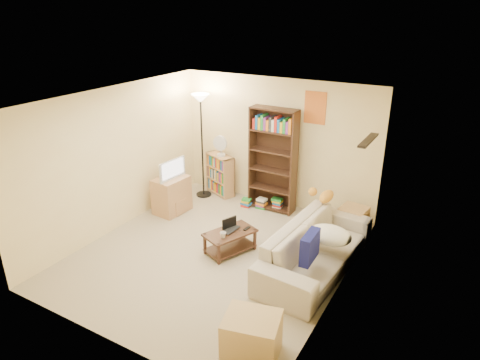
% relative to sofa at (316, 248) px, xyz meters
% --- Properties ---
extents(room, '(4.50, 4.54, 2.52)m').
position_rel_sofa_xyz_m(room, '(-1.54, -0.40, 1.28)').
color(room, tan).
rests_on(room, ground).
extents(sofa, '(2.51, 1.27, 0.70)m').
position_rel_sofa_xyz_m(sofa, '(0.00, 0.00, 0.00)').
color(sofa, '#B8AB98').
rests_on(sofa, ground).
extents(navy_pillow, '(0.15, 0.46, 0.41)m').
position_rel_sofa_xyz_m(navy_pillow, '(0.08, -0.52, 0.32)').
color(navy_pillow, navy).
rests_on(navy_pillow, sofa).
extents(cream_blanket, '(0.64, 0.46, 0.27)m').
position_rel_sofa_xyz_m(cream_blanket, '(0.18, 0.04, 0.25)').
color(cream_blanket, white).
rests_on(cream_blanket, sofa).
extents(tabby_cat, '(0.55, 0.22, 0.19)m').
position_rel_sofa_xyz_m(tabby_cat, '(-0.24, 0.93, 0.44)').
color(tabby_cat, gold).
rests_on(tabby_cat, sofa).
extents(coffee_table, '(0.73, 0.93, 0.36)m').
position_rel_sofa_xyz_m(coffee_table, '(-1.36, -0.24, -0.12)').
color(coffee_table, '#3D2217').
rests_on(coffee_table, ground).
extents(laptop, '(0.39, 0.29, 0.03)m').
position_rel_sofa_xyz_m(laptop, '(-1.32, -0.20, 0.03)').
color(laptop, black).
rests_on(laptop, coffee_table).
extents(laptop_screen, '(0.11, 0.25, 0.18)m').
position_rel_sofa_xyz_m(laptop_screen, '(-1.43, -0.15, 0.12)').
color(laptop_screen, white).
rests_on(laptop_screen, laptop).
extents(mug, '(0.18, 0.18, 0.09)m').
position_rel_sofa_xyz_m(mug, '(-1.36, -0.45, 0.06)').
color(mug, silver).
rests_on(mug, coffee_table).
extents(tv_remote, '(0.06, 0.15, 0.02)m').
position_rel_sofa_xyz_m(tv_remote, '(-1.18, -0.02, 0.02)').
color(tv_remote, black).
rests_on(tv_remote, coffee_table).
extents(tv_stand, '(0.53, 0.70, 0.70)m').
position_rel_sofa_xyz_m(tv_stand, '(-3.08, 0.46, 0.00)').
color(tv_stand, tan).
rests_on(tv_stand, ground).
extents(television, '(0.67, 0.22, 0.37)m').
position_rel_sofa_xyz_m(television, '(-3.08, 0.46, 0.54)').
color(television, black).
rests_on(television, tv_stand).
extents(tall_bookshelf, '(0.91, 0.31, 2.00)m').
position_rel_sofa_xyz_m(tall_bookshelf, '(-1.48, 1.53, 0.71)').
color(tall_bookshelf, '#3C2617').
rests_on(tall_bookshelf, ground).
extents(short_bookshelf, '(0.72, 0.51, 0.86)m').
position_rel_sofa_xyz_m(short_bookshelf, '(-2.73, 1.64, 0.08)').
color(short_bookshelf, tan).
rests_on(short_bookshelf, ground).
extents(desk_fan, '(0.31, 0.17, 0.43)m').
position_rel_sofa_xyz_m(desk_fan, '(-2.69, 1.60, 0.75)').
color(desk_fan, silver).
rests_on(desk_fan, short_bookshelf).
extents(floor_lamp, '(0.36, 0.36, 2.13)m').
position_rel_sofa_xyz_m(floor_lamp, '(-2.99, 1.39, 1.35)').
color(floor_lamp, black).
rests_on(floor_lamp, ground).
extents(side_table, '(0.48, 0.48, 0.50)m').
position_rel_sofa_xyz_m(side_table, '(0.18, 1.33, -0.10)').
color(side_table, tan).
rests_on(side_table, ground).
extents(end_cabinet, '(0.72, 0.64, 0.51)m').
position_rel_sofa_xyz_m(end_cabinet, '(-0.01, -2.01, -0.09)').
color(end_cabinet, tan).
rests_on(end_cabinet, ground).
extents(book_stacks, '(0.80, 0.33, 0.25)m').
position_rel_sofa_xyz_m(book_stacks, '(-1.62, 1.45, -0.24)').
color(book_stacks, red).
rests_on(book_stacks, ground).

